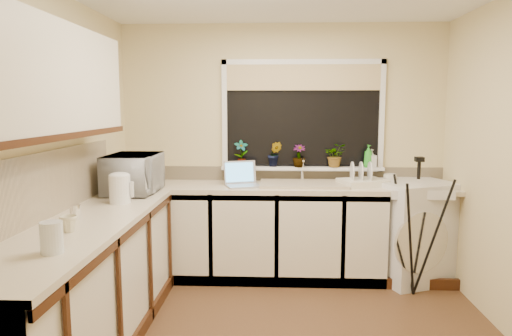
{
  "coord_description": "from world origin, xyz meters",
  "views": [
    {
      "loc": [
        -0.05,
        -3.18,
        1.65
      ],
      "look_at": [
        -0.22,
        0.55,
        1.15
      ],
      "focal_mm": 32.72,
      "sensor_mm": 36.0,
      "label": 1
    }
  ],
  "objects_px": {
    "tripod": "(416,227)",
    "soap_bottle_green": "(368,156)",
    "plant_a": "(241,153)",
    "cup_left": "(68,224)",
    "dish_rack": "(363,183)",
    "plant_c": "(299,156)",
    "steel_jar": "(76,212)",
    "plant_d": "(335,155)",
    "glass_jug": "(52,238)",
    "plant_b": "(275,154)",
    "laptop": "(242,179)",
    "kettle": "(120,189)",
    "soap_bottle_clear": "(372,158)",
    "cup_back": "(390,179)",
    "microwave": "(134,173)",
    "washing_machine": "(411,230)"
  },
  "relations": [
    {
      "from": "steel_jar",
      "to": "cup_left",
      "type": "relative_size",
      "value": 0.96
    },
    {
      "from": "laptop",
      "to": "microwave",
      "type": "distance_m",
      "value": 0.99
    },
    {
      "from": "microwave",
      "to": "plant_d",
      "type": "distance_m",
      "value": 1.93
    },
    {
      "from": "plant_c",
      "to": "glass_jug",
      "type": "bearing_deg",
      "value": -120.52
    },
    {
      "from": "laptop",
      "to": "cup_back",
      "type": "distance_m",
      "value": 1.43
    },
    {
      "from": "washing_machine",
      "to": "cup_back",
      "type": "height_order",
      "value": "cup_back"
    },
    {
      "from": "plant_b",
      "to": "cup_left",
      "type": "xyz_separation_m",
      "value": [
        -1.22,
        -1.94,
        -0.23
      ]
    },
    {
      "from": "plant_a",
      "to": "soap_bottle_green",
      "type": "height_order",
      "value": "plant_a"
    },
    {
      "from": "plant_a",
      "to": "cup_back",
      "type": "height_order",
      "value": "plant_a"
    },
    {
      "from": "cup_left",
      "to": "plant_c",
      "type": "bearing_deg",
      "value": 52.6
    },
    {
      "from": "plant_a",
      "to": "cup_back",
      "type": "distance_m",
      "value": 1.47
    },
    {
      "from": "microwave",
      "to": "cup_back",
      "type": "xyz_separation_m",
      "value": [
        2.34,
        0.54,
        -0.12
      ]
    },
    {
      "from": "glass_jug",
      "to": "soap_bottle_clear",
      "type": "relative_size",
      "value": 0.93
    },
    {
      "from": "dish_rack",
      "to": "soap_bottle_clear",
      "type": "bearing_deg",
      "value": 40.52
    },
    {
      "from": "microwave",
      "to": "plant_c",
      "type": "height_order",
      "value": "plant_c"
    },
    {
      "from": "plant_d",
      "to": "washing_machine",
      "type": "bearing_deg",
      "value": -15.18
    },
    {
      "from": "steel_jar",
      "to": "plant_b",
      "type": "distance_m",
      "value": 2.11
    },
    {
      "from": "plant_a",
      "to": "soap_bottle_clear",
      "type": "distance_m",
      "value": 1.29
    },
    {
      "from": "dish_rack",
      "to": "soap_bottle_green",
      "type": "height_order",
      "value": "soap_bottle_green"
    },
    {
      "from": "plant_c",
      "to": "plant_d",
      "type": "xyz_separation_m",
      "value": [
        0.36,
        0.01,
        0.01
      ]
    },
    {
      "from": "tripod",
      "to": "soap_bottle_green",
      "type": "height_order",
      "value": "soap_bottle_green"
    },
    {
      "from": "plant_b",
      "to": "plant_d",
      "type": "xyz_separation_m",
      "value": [
        0.6,
        -0.02,
        -0.01
      ]
    },
    {
      "from": "plant_a",
      "to": "cup_back",
      "type": "relative_size",
      "value": 2.07
    },
    {
      "from": "microwave",
      "to": "plant_a",
      "type": "xyz_separation_m",
      "value": [
        0.89,
        0.65,
        0.12
      ]
    },
    {
      "from": "glass_jug",
      "to": "steel_jar",
      "type": "relative_size",
      "value": 1.64
    },
    {
      "from": "plant_b",
      "to": "glass_jug",
      "type": "bearing_deg",
      "value": -115.63
    },
    {
      "from": "kettle",
      "to": "plant_d",
      "type": "relative_size",
      "value": 0.91
    },
    {
      "from": "cup_back",
      "to": "steel_jar",
      "type": "bearing_deg",
      "value": -147.82
    },
    {
      "from": "tripod",
      "to": "plant_b",
      "type": "xyz_separation_m",
      "value": [
        -1.23,
        0.62,
        0.56
      ]
    },
    {
      "from": "dish_rack",
      "to": "soap_bottle_green",
      "type": "xyz_separation_m",
      "value": [
        0.08,
        0.19,
        0.23
      ]
    },
    {
      "from": "plant_d",
      "to": "soap_bottle_clear",
      "type": "bearing_deg",
      "value": 1.42
    },
    {
      "from": "glass_jug",
      "to": "soap_bottle_green",
      "type": "height_order",
      "value": "soap_bottle_green"
    },
    {
      "from": "glass_jug",
      "to": "soap_bottle_green",
      "type": "relative_size",
      "value": 0.74
    },
    {
      "from": "plant_a",
      "to": "cup_back",
      "type": "xyz_separation_m",
      "value": [
        1.45,
        -0.11,
        -0.23
      ]
    },
    {
      "from": "soap_bottle_clear",
      "to": "dish_rack",
      "type": "bearing_deg",
      "value": -119.29
    },
    {
      "from": "tripod",
      "to": "cup_back",
      "type": "relative_size",
      "value": 9.6
    },
    {
      "from": "soap_bottle_green",
      "to": "kettle",
      "type": "bearing_deg",
      "value": -153.12
    },
    {
      "from": "dish_rack",
      "to": "cup_left",
      "type": "height_order",
      "value": "cup_left"
    },
    {
      "from": "plant_c",
      "to": "soap_bottle_green",
      "type": "bearing_deg",
      "value": 0.22
    },
    {
      "from": "laptop",
      "to": "steel_jar",
      "type": "distance_m",
      "value": 1.69
    },
    {
      "from": "microwave",
      "to": "cup_back",
      "type": "height_order",
      "value": "microwave"
    },
    {
      "from": "plant_a",
      "to": "cup_left",
      "type": "height_order",
      "value": "plant_a"
    },
    {
      "from": "dish_rack",
      "to": "plant_a",
      "type": "relative_size",
      "value": 1.57
    },
    {
      "from": "plant_a",
      "to": "cup_left",
      "type": "bearing_deg",
      "value": -114.63
    },
    {
      "from": "plant_b",
      "to": "plant_d",
      "type": "distance_m",
      "value": 0.6
    },
    {
      "from": "soap_bottle_clear",
      "to": "laptop",
      "type": "bearing_deg",
      "value": -168.12
    },
    {
      "from": "washing_machine",
      "to": "dish_rack",
      "type": "bearing_deg",
      "value": 158.48
    },
    {
      "from": "dish_rack",
      "to": "plant_c",
      "type": "distance_m",
      "value": 0.67
    },
    {
      "from": "plant_c",
      "to": "soap_bottle_clear",
      "type": "bearing_deg",
      "value": 1.34
    },
    {
      "from": "steel_jar",
      "to": "plant_a",
      "type": "relative_size",
      "value": 0.38
    }
  ]
}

